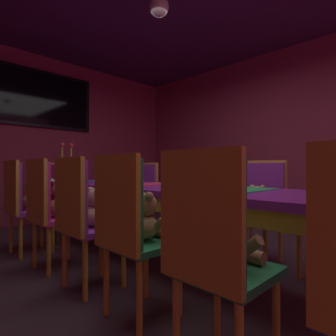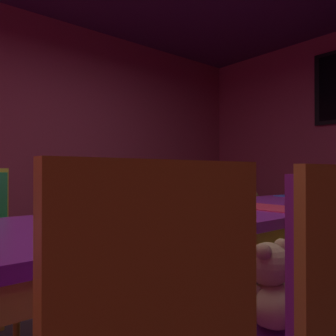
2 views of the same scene
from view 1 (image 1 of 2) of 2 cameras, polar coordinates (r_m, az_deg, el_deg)
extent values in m
plane|color=#3F2D38|center=(2.58, 3.23, -20.59)|extent=(7.90, 7.90, 0.00)
cube|color=#99334C|center=(5.16, -24.46, 5.48)|extent=(5.20, 0.12, 2.80)
cube|color=#99334C|center=(4.71, 24.93, 6.00)|extent=(0.12, 6.40, 2.80)
cube|color=purple|center=(2.42, 3.23, -4.55)|extent=(0.90, 3.70, 0.05)
cube|color=gold|center=(2.43, 3.23, -6.32)|extent=(0.88, 3.63, 0.10)
cylinder|color=#4C3826|center=(3.98, -11.31, -8.13)|extent=(0.07, 0.07, 0.69)
cylinder|color=#4C3826|center=(3.61, -21.58, -8.95)|extent=(0.07, 0.07, 0.69)
cube|color=green|center=(2.11, 13.96, -4.47)|extent=(0.77, 0.32, 0.01)
cube|color=#E52D4C|center=(2.80, -4.83, -3.37)|extent=(0.77, 0.32, 0.01)
cube|color=blue|center=(3.66, -15.49, -2.57)|extent=(0.77, 0.32, 0.01)
cube|color=#268C4C|center=(1.37, 11.87, -19.98)|extent=(0.40, 0.40, 0.04)
cube|color=#268C4C|center=(1.16, 6.91, -9.82)|extent=(0.05, 0.38, 0.50)
cube|color=gold|center=(1.14, 6.23, -9.97)|extent=(0.03, 0.41, 0.55)
cylinder|color=gold|center=(1.66, 10.10, -24.83)|extent=(0.04, 0.04, 0.42)
cylinder|color=gold|center=(1.52, 21.32, -27.32)|extent=(0.04, 0.04, 0.42)
cylinder|color=gold|center=(1.44, 1.73, -29.00)|extent=(0.04, 0.04, 0.42)
ellipsoid|color=#9E7247|center=(1.34, 11.87, -15.84)|extent=(0.19, 0.19, 0.15)
sphere|color=#9E7247|center=(1.32, 12.27, -10.01)|extent=(0.15, 0.15, 0.15)
sphere|color=tan|center=(1.36, 13.45, -10.16)|extent=(0.06, 0.06, 0.06)
sphere|color=#9E7247|center=(1.33, 9.82, -7.48)|extent=(0.06, 0.06, 0.06)
sphere|color=#9E7247|center=(1.27, 14.03, -7.84)|extent=(0.06, 0.06, 0.06)
cylinder|color=#9E7247|center=(1.41, 9.47, -14.31)|extent=(0.05, 0.13, 0.12)
cylinder|color=#9E7247|center=(1.32, 16.37, -15.39)|extent=(0.05, 0.13, 0.12)
cylinder|color=#9E7247|center=(1.47, 12.90, -16.35)|extent=(0.06, 0.14, 0.06)
cylinder|color=#9E7247|center=(1.43, 16.43, -16.92)|extent=(0.06, 0.14, 0.06)
cube|color=#268C4C|center=(1.78, -5.16, -15.19)|extent=(0.40, 0.40, 0.04)
cube|color=#268C4C|center=(1.62, -10.08, -6.97)|extent=(0.05, 0.38, 0.50)
cube|color=gold|center=(1.61, -10.71, -7.03)|extent=(0.03, 0.41, 0.55)
cylinder|color=gold|center=(2.07, -4.55, -19.70)|extent=(0.04, 0.04, 0.42)
cylinder|color=gold|center=(1.85, 2.39, -22.11)|extent=(0.04, 0.04, 0.42)
cylinder|color=gold|center=(1.89, -12.53, -21.65)|extent=(0.04, 0.04, 0.42)
cylinder|color=gold|center=(1.65, -5.94, -24.99)|extent=(0.04, 0.04, 0.42)
ellipsoid|color=#9E7247|center=(1.76, -5.16, -11.95)|extent=(0.19, 0.19, 0.15)
sphere|color=#9E7247|center=(1.75, -4.73, -7.52)|extent=(0.15, 0.15, 0.15)
sphere|color=tan|center=(1.78, -3.46, -7.74)|extent=(0.06, 0.06, 0.06)
sphere|color=#9E7247|center=(1.77, -6.33, -5.57)|extent=(0.06, 0.06, 0.06)
sphere|color=#9E7247|center=(1.69, -3.92, -5.86)|extent=(0.06, 0.06, 0.06)
cylinder|color=#9E7247|center=(1.85, -6.11, -10.87)|extent=(0.05, 0.13, 0.12)
cylinder|color=#9E7247|center=(1.71, -2.08, -11.77)|extent=(0.05, 0.13, 0.12)
cylinder|color=#9E7247|center=(1.89, -3.21, -12.72)|extent=(0.06, 0.14, 0.06)
cylinder|color=#9E7247|center=(1.81, -1.07, -13.22)|extent=(0.06, 0.14, 0.06)
cube|color=purple|center=(2.24, -14.94, -12.05)|extent=(0.40, 0.40, 0.04)
cube|color=purple|center=(2.11, -19.19, -5.35)|extent=(0.05, 0.38, 0.50)
cube|color=gold|center=(2.10, -19.72, -5.38)|extent=(0.03, 0.41, 0.55)
cylinder|color=gold|center=(2.51, -13.55, -16.15)|extent=(0.04, 0.04, 0.42)
cylinder|color=gold|center=(2.25, -9.08, -18.03)|extent=(0.04, 0.04, 0.42)
cylinder|color=gold|center=(2.36, -20.50, -17.16)|extent=(0.04, 0.04, 0.42)
cylinder|color=gold|center=(2.09, -16.64, -19.48)|extent=(0.04, 0.04, 0.42)
ellipsoid|color=tan|center=(2.22, -14.94, -9.47)|extent=(0.19, 0.19, 0.15)
sphere|color=tan|center=(2.21, -14.57, -5.99)|extent=(0.15, 0.15, 0.15)
sphere|color=tan|center=(2.24, -13.44, -6.20)|extent=(0.06, 0.06, 0.06)
sphere|color=tan|center=(2.24, -15.66, -4.46)|extent=(0.06, 0.06, 0.06)
sphere|color=tan|center=(2.15, -14.19, -4.66)|extent=(0.06, 0.06, 0.06)
cylinder|color=tan|center=(2.32, -15.28, -8.70)|extent=(0.05, 0.13, 0.12)
cylinder|color=tan|center=(2.16, -12.79, -9.34)|extent=(0.05, 0.13, 0.12)
cylinder|color=tan|center=(2.33, -12.93, -10.26)|extent=(0.06, 0.14, 0.06)
cylinder|color=tan|center=(2.25, -11.57, -10.64)|extent=(0.06, 0.14, 0.06)
cube|color=#CC338C|center=(2.76, -21.43, -9.74)|extent=(0.40, 0.40, 0.04)
cube|color=#CC338C|center=(2.66, -24.99, -4.25)|extent=(0.05, 0.38, 0.50)
cube|color=gold|center=(2.65, -25.43, -4.26)|extent=(0.03, 0.41, 0.55)
cylinder|color=gold|center=(3.01, -19.81, -13.37)|extent=(0.04, 0.04, 0.42)
cylinder|color=gold|center=(2.74, -16.87, -14.76)|extent=(0.04, 0.04, 0.42)
cylinder|color=gold|center=(2.90, -25.73, -13.93)|extent=(0.04, 0.04, 0.42)
cylinder|color=gold|center=(2.61, -23.32, -15.51)|extent=(0.04, 0.04, 0.42)
ellipsoid|color=olive|center=(2.74, -21.43, -7.47)|extent=(0.21, 0.21, 0.16)
sphere|color=olive|center=(2.74, -21.08, -4.37)|extent=(0.16, 0.16, 0.16)
sphere|color=#AE7747|center=(2.76, -20.02, -4.59)|extent=(0.06, 0.06, 0.06)
sphere|color=olive|center=(2.78, -21.94, -3.02)|extent=(0.06, 0.06, 0.06)
sphere|color=olive|center=(2.67, -20.90, -3.15)|extent=(0.06, 0.06, 0.06)
cylinder|color=olive|center=(2.85, -21.48, -6.85)|extent=(0.06, 0.15, 0.14)
cylinder|color=olive|center=(2.67, -19.70, -7.33)|extent=(0.06, 0.15, 0.14)
cylinder|color=olive|center=(2.86, -19.38, -8.30)|extent=(0.07, 0.15, 0.07)
cylinder|color=olive|center=(2.76, -18.40, -8.59)|extent=(0.07, 0.15, 0.07)
cube|color=purple|center=(3.35, -26.18, -8.02)|extent=(0.40, 0.40, 0.04)
cube|color=purple|center=(3.27, -29.18, -3.46)|extent=(0.05, 0.38, 0.50)
cube|color=gold|center=(3.26, -29.54, -3.47)|extent=(0.03, 0.41, 0.55)
cylinder|color=gold|center=(3.59, -24.56, -11.21)|extent=(0.04, 0.04, 0.42)
cylinder|color=gold|center=(3.30, -22.57, -12.21)|extent=(0.04, 0.04, 0.42)
cylinder|color=gold|center=(3.49, -29.59, -11.52)|extent=(0.04, 0.04, 0.42)
cylinder|color=gold|center=(3.19, -28.02, -12.62)|extent=(0.04, 0.04, 0.42)
ellipsoid|color=olive|center=(3.33, -26.18, -6.15)|extent=(0.20, 0.20, 0.16)
sphere|color=olive|center=(3.33, -25.89, -3.61)|extent=(0.16, 0.16, 0.16)
sphere|color=#AE7747|center=(3.35, -24.99, -3.80)|extent=(0.06, 0.06, 0.06)
sphere|color=olive|center=(3.38, -26.52, -2.51)|extent=(0.06, 0.06, 0.06)
sphere|color=olive|center=(3.26, -25.84, -2.60)|extent=(0.06, 0.06, 0.06)
cylinder|color=olive|center=(3.44, -26.07, -5.68)|extent=(0.06, 0.14, 0.14)
cylinder|color=olive|center=(3.25, -24.89, -6.02)|extent=(0.06, 0.14, 0.14)
cylinder|color=olive|center=(3.44, -24.36, -6.89)|extent=(0.07, 0.15, 0.07)
cylinder|color=olive|center=(3.34, -23.70, -7.10)|extent=(0.07, 0.15, 0.07)
cube|color=purple|center=(2.65, 29.81, -10.15)|extent=(0.40, 0.40, 0.04)
cube|color=purple|center=(2.79, 30.78, -4.05)|extent=(0.05, 0.38, 0.50)
cube|color=gold|center=(2.81, 30.89, -4.02)|extent=(0.03, 0.41, 0.55)
cylinder|color=gold|center=(2.89, 27.52, -13.94)|extent=(0.04, 0.04, 0.42)
cylinder|color=gold|center=(2.60, 25.32, -15.55)|extent=(0.04, 0.04, 0.42)
cube|color=purple|center=(2.87, 17.86, -9.38)|extent=(0.40, 0.40, 0.04)
cube|color=purple|center=(2.99, 19.44, -3.78)|extent=(0.05, 0.38, 0.50)
cube|color=gold|center=(3.01, 19.61, -3.75)|extent=(0.03, 0.41, 0.55)
cylinder|color=gold|center=(3.12, 16.56, -12.91)|extent=(0.04, 0.04, 0.42)
cylinder|color=gold|center=(2.99, 22.11, -13.50)|extent=(0.04, 0.04, 0.42)
cylinder|color=gold|center=(2.85, 13.39, -14.15)|extent=(0.04, 0.04, 0.42)
cylinder|color=gold|center=(2.70, 19.38, -14.94)|extent=(0.04, 0.04, 0.42)
ellipsoid|color=tan|center=(2.85, 17.86, -7.45)|extent=(0.18, 0.18, 0.14)
sphere|color=tan|center=(2.82, 17.72, -4.94)|extent=(0.14, 0.14, 0.14)
sphere|color=tan|center=(2.78, 17.26, -5.23)|extent=(0.05, 0.05, 0.05)
sphere|color=tan|center=(2.81, 18.82, -3.88)|extent=(0.05, 0.05, 0.05)
sphere|color=tan|center=(2.86, 16.92, -3.82)|extent=(0.05, 0.05, 0.05)
cylinder|color=tan|center=(2.78, 19.14, -7.36)|extent=(0.05, 0.12, 0.12)
cylinder|color=tan|center=(2.86, 15.95, -7.15)|extent=(0.05, 0.12, 0.12)
cylinder|color=tan|center=(2.74, 17.63, -8.77)|extent=(0.06, 0.13, 0.06)
cylinder|color=tan|center=(2.78, 15.91, -8.63)|extent=(0.06, 0.13, 0.06)
cube|color=#268C4C|center=(3.20, 8.13, -8.40)|extent=(0.40, 0.40, 0.04)
cube|color=#268C4C|center=(3.32, 10.00, -3.41)|extent=(0.05, 0.38, 0.50)
cube|color=gold|center=(3.33, 10.21, -3.39)|extent=(0.03, 0.41, 0.55)
cylinder|color=gold|center=(3.46, 7.59, -11.63)|extent=(0.04, 0.04, 0.42)
cylinder|color=gold|center=(3.28, 12.14, -12.28)|extent=(0.04, 0.04, 0.42)
cylinder|color=gold|center=(3.22, 4.04, -12.52)|extent=(0.04, 0.04, 0.42)
cylinder|color=gold|center=(3.02, 8.75, -13.34)|extent=(0.04, 0.04, 0.42)
ellipsoid|color=tan|center=(3.19, 8.13, -6.58)|extent=(0.19, 0.19, 0.15)
sphere|color=tan|center=(3.16, 7.95, -4.19)|extent=(0.15, 0.15, 0.15)
sphere|color=tan|center=(3.12, 7.39, -4.45)|extent=(0.06, 0.06, 0.06)
sphere|color=tan|center=(3.14, 8.95, -3.20)|extent=(0.06, 0.06, 0.06)
sphere|color=tan|center=(3.20, 7.33, -3.13)|extent=(0.06, 0.06, 0.06)
cylinder|color=tan|center=(3.10, 9.08, -6.49)|extent=(0.05, 0.13, 0.12)
cylinder|color=tan|center=(3.21, 6.38, -6.26)|extent=(0.05, 0.13, 0.12)
cylinder|color=tan|center=(3.07, 7.50, -7.79)|extent=(0.06, 0.14, 0.06)
cylinder|color=tan|center=(3.13, 6.05, -7.64)|extent=(0.06, 0.14, 0.06)
cube|color=red|center=(3.57, 0.58, -7.51)|extent=(0.40, 0.40, 0.04)
cube|color=red|center=(3.68, 2.55, -3.07)|extent=(0.05, 0.38, 0.50)
cube|color=gold|center=(3.69, 2.77, -3.06)|extent=(0.03, 0.41, 0.55)
cylinder|color=gold|center=(3.83, 0.55, -10.48)|extent=(0.04, 0.04, 0.42)
cylinder|color=gold|center=(3.62, 4.23, -11.11)|extent=(0.04, 0.04, 0.42)
cylinder|color=gold|center=(3.62, -3.07, -11.12)|extent=(0.04, 0.04, 0.42)
cylinder|color=gold|center=(3.39, 0.62, -11.87)|extent=(0.04, 0.04, 0.42)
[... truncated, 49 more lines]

